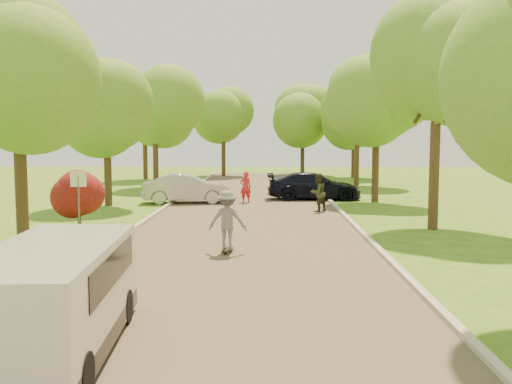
# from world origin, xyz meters

# --- Properties ---
(ground) EXTENTS (100.00, 100.00, 0.00)m
(ground) POSITION_xyz_m (0.00, 0.00, 0.00)
(ground) COLOR #3C6718
(ground) RESTS_ON ground
(road) EXTENTS (8.00, 60.00, 0.01)m
(road) POSITION_xyz_m (0.00, 8.00, 0.01)
(road) COLOR #4C4438
(road) RESTS_ON ground
(curb_left) EXTENTS (0.18, 60.00, 0.12)m
(curb_left) POSITION_xyz_m (-4.05, 8.00, 0.06)
(curb_left) COLOR #B2AD9E
(curb_left) RESTS_ON ground
(curb_right) EXTENTS (0.18, 60.00, 0.12)m
(curb_right) POSITION_xyz_m (4.05, 8.00, 0.06)
(curb_right) COLOR #B2AD9E
(curb_right) RESTS_ON ground
(street_sign) EXTENTS (0.55, 0.06, 2.17)m
(street_sign) POSITION_xyz_m (-5.80, 4.00, 1.56)
(street_sign) COLOR #59595E
(street_sign) RESTS_ON ground
(red_shrub) EXTENTS (1.70, 1.70, 1.95)m
(red_shrub) POSITION_xyz_m (-6.30, 5.50, 1.10)
(red_shrub) COLOR #382619
(red_shrub) RESTS_ON ground
(tree_l_mida) EXTENTS (4.71, 4.60, 7.39)m
(tree_l_mida) POSITION_xyz_m (-6.30, 1.00, 5.17)
(tree_l_mida) COLOR #382619
(tree_l_mida) RESTS_ON ground
(tree_l_midb) EXTENTS (4.30, 4.20, 6.62)m
(tree_l_midb) POSITION_xyz_m (-6.81, 12.00, 4.59)
(tree_l_midb) COLOR #382619
(tree_l_midb) RESTS_ON ground
(tree_l_far) EXTENTS (4.92, 4.80, 7.79)m
(tree_l_far) POSITION_xyz_m (-6.39, 22.00, 5.47)
(tree_l_far) COLOR #382619
(tree_l_far) RESTS_ON ground
(tree_r_mida) EXTENTS (5.13, 5.00, 7.95)m
(tree_r_mida) POSITION_xyz_m (7.02, 5.00, 5.54)
(tree_r_mida) COLOR #382619
(tree_r_mida) RESTS_ON ground
(tree_r_midb) EXTENTS (4.51, 4.40, 7.01)m
(tree_r_midb) POSITION_xyz_m (6.60, 14.00, 4.88)
(tree_r_midb) COLOR #382619
(tree_r_midb) RESTS_ON ground
(tree_r_far) EXTENTS (5.33, 5.20, 8.34)m
(tree_r_far) POSITION_xyz_m (7.23, 24.00, 5.83)
(tree_r_far) COLOR #382619
(tree_r_far) RESTS_ON ground
(tree_bg_a) EXTENTS (5.12, 5.00, 7.72)m
(tree_bg_a) POSITION_xyz_m (-8.78, 30.00, 5.31)
(tree_bg_a) COLOR #382619
(tree_bg_a) RESTS_ON ground
(tree_bg_b) EXTENTS (5.12, 5.00, 7.95)m
(tree_bg_b) POSITION_xyz_m (8.22, 32.00, 5.54)
(tree_bg_b) COLOR #382619
(tree_bg_b) RESTS_ON ground
(tree_bg_c) EXTENTS (4.92, 4.80, 7.33)m
(tree_bg_c) POSITION_xyz_m (-2.79, 34.00, 5.02)
(tree_bg_c) COLOR #382619
(tree_bg_c) RESTS_ON ground
(tree_bg_d) EXTENTS (5.12, 5.00, 7.72)m
(tree_bg_d) POSITION_xyz_m (4.22, 36.00, 5.31)
(tree_bg_d) COLOR #382619
(tree_bg_d) RESTS_ON ground
(minivan) EXTENTS (2.07, 4.67, 1.70)m
(minivan) POSITION_xyz_m (-2.50, -7.21, 0.90)
(minivan) COLOR silver
(minivan) RESTS_ON ground
(silver_sedan) EXTENTS (4.62, 2.02, 1.48)m
(silver_sedan) POSITION_xyz_m (-3.30, 13.22, 0.74)
(silver_sedan) COLOR #AAAAAF
(silver_sedan) RESTS_ON ground
(dark_sedan) EXTENTS (5.05, 2.11, 1.46)m
(dark_sedan) POSITION_xyz_m (3.30, 15.01, 0.73)
(dark_sedan) COLOR black
(dark_sedan) RESTS_ON ground
(longboard) EXTENTS (0.33, 0.90, 0.10)m
(longboard) POSITION_xyz_m (-0.38, 0.62, 0.10)
(longboard) COLOR black
(longboard) RESTS_ON ground
(skateboarder) EXTENTS (1.17, 0.75, 1.71)m
(skateboarder) POSITION_xyz_m (-0.38, 0.62, 0.97)
(skateboarder) COLOR slate
(skateboarder) RESTS_ON longboard
(person_striped) EXTENTS (0.67, 0.53, 1.61)m
(person_striped) POSITION_xyz_m (-0.32, 13.39, 0.80)
(person_striped) COLOR red
(person_striped) RESTS_ON ground
(person_olive) EXTENTS (1.06, 1.04, 1.73)m
(person_olive) POSITION_xyz_m (3.07, 9.93, 0.86)
(person_olive) COLOR #2E321E
(person_olive) RESTS_ON ground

